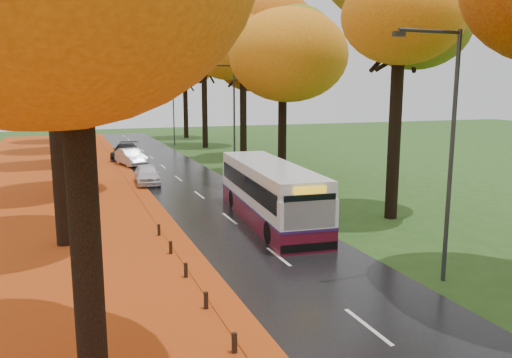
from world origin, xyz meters
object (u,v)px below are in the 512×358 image
car_silver (131,157)px  car_dark (125,151)px  streetlamp_near (446,138)px  car_white (147,174)px  bus (270,191)px  streetlamp_far (171,104)px  streetlamp_mid (231,111)px

car_silver → car_dark: bearing=77.3°
streetlamp_near → car_white: size_ratio=2.09×
streetlamp_near → car_silver: bearing=102.0°
car_silver → car_dark: 4.41m
bus → car_white: (-4.02, 11.71, -0.78)m
streetlamp_far → car_silver: size_ratio=1.89×
car_white → streetlamp_far: bearing=78.5°
streetlamp_near → car_silver: (-6.30, 29.56, -3.98)m
car_white → car_silver: bearing=93.7°
streetlamp_mid → car_silver: streetlamp_mid is taller
car_silver → streetlamp_near: bearing=-90.6°
streetlamp_mid → bus: 13.61m
car_silver → bus: bearing=-91.6°
streetlamp_far → bus: size_ratio=0.76×
bus → car_silver: (-4.02, 20.58, -0.73)m
bus → streetlamp_far: bearing=91.3°
bus → car_silver: 20.98m
streetlamp_mid → streetlamp_far: (0.00, 22.00, 0.00)m
car_white → streetlamp_near: bearing=-69.4°
streetlamp_near → bus: bearing=104.2°
bus → car_dark: 25.32m
streetlamp_mid → car_silver: (-6.30, 7.56, -3.98)m
streetlamp_near → car_dark: 34.78m
car_silver → streetlamp_mid: bearing=-62.8°
car_silver → car_dark: (0.00, 4.41, 0.01)m
streetlamp_near → streetlamp_far: bearing=90.0°
streetlamp_far → car_dark: 12.49m
car_white → car_dark: car_dark is taller
streetlamp_near → bus: (-2.28, 8.98, -3.24)m
bus → car_dark: bearing=104.2°
car_white → car_dark: bearing=93.7°
car_white → bus: bearing=-67.4°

